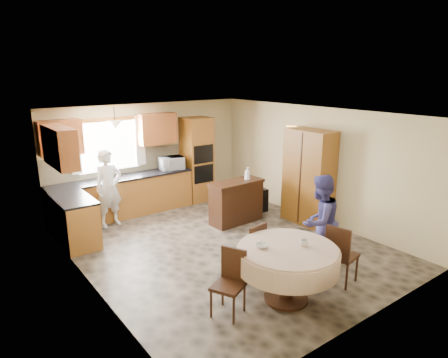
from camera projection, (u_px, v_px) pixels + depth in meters
floor at (224, 246)px, 7.60m from camera, size 5.00×6.00×0.01m
ceiling at (224, 114)px, 6.94m from camera, size 5.00×6.00×0.01m
wall_back at (149, 156)px, 9.59m from camera, size 5.00×0.02×2.50m
wall_front at (368, 235)px, 4.95m from camera, size 5.00×0.02×2.50m
wall_left at (87, 211)px, 5.83m from camera, size 0.02×6.00×2.50m
wall_right at (315, 164)px, 8.71m from camera, size 0.02×6.00×2.50m
window at (108, 146)px, 8.91m from camera, size 1.40×0.03×1.10m
curtain_left at (75, 148)px, 8.43m from camera, size 0.22×0.02×1.15m
curtain_right at (140, 141)px, 9.29m from camera, size 0.22×0.02×1.15m
base_cab_back at (123, 197)px, 9.08m from camera, size 3.30×0.60×0.88m
counter_back at (122, 178)px, 8.96m from camera, size 3.30×0.64×0.04m
base_cab_left at (75, 222)px, 7.61m from camera, size 0.60×1.20×0.88m
counter_left at (73, 199)px, 7.49m from camera, size 0.64×1.20×0.04m
backsplash at (116, 163)px, 9.11m from camera, size 3.30×0.02×0.55m
wall_cab_left at (60, 138)px, 8.11m from camera, size 0.85×0.33×0.72m
wall_cab_right at (157, 129)px, 9.38m from camera, size 0.90×0.33×0.72m
wall_cab_side at (59, 147)px, 7.15m from camera, size 0.33×1.20×0.72m
oven_tower at (197, 160)px, 10.07m from camera, size 0.66×0.62×2.12m
oven_upper at (204, 154)px, 9.77m from camera, size 0.56×0.01×0.45m
oven_lower at (204, 174)px, 9.90m from camera, size 0.56×0.01×0.45m
pendant at (115, 125)px, 8.40m from camera, size 0.36×0.36×0.18m
sideboard at (236, 203)px, 8.69m from camera, size 1.24×0.55×0.87m
space_heater at (258, 200)px, 9.42m from camera, size 0.42×0.31×0.54m
cupboard at (309, 177)px, 8.56m from camera, size 0.53×1.07×2.04m
dining_table at (288, 259)px, 5.65m from camera, size 1.45×1.45×0.83m
chair_left at (230, 279)px, 5.41m from camera, size 0.53×0.53×0.91m
chair_back at (253, 247)px, 6.36m from camera, size 0.43×0.43×0.91m
chair_right at (340, 252)px, 6.12m from camera, size 0.50×0.50×0.97m
framed_picture at (296, 136)px, 9.01m from camera, size 0.06×0.58×0.48m
microwave at (171, 163)px, 9.60m from camera, size 0.61×0.46×0.31m
person_sink at (109, 188)px, 8.40m from camera, size 0.66×0.48×1.66m
person_dining at (319, 222)px, 6.62m from camera, size 0.83×0.67×1.61m
bowl_sideboard at (229, 184)px, 8.46m from camera, size 0.27×0.27×0.05m
bottle_sideboard at (247, 174)px, 8.71m from camera, size 0.14×0.14×0.33m
cup_table at (304, 243)px, 5.63m from camera, size 0.13×0.13×0.09m
bowl_table at (262, 246)px, 5.59m from camera, size 0.20×0.20×0.05m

